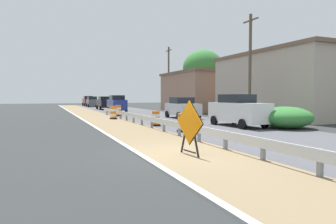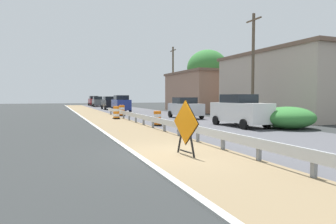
{
  "view_description": "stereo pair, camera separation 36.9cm",
  "coord_description": "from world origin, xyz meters",
  "px_view_note": "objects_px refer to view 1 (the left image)",
  "views": [
    {
      "loc": [
        -4.26,
        -9.36,
        2.01
      ],
      "look_at": [
        1.81,
        5.05,
        1.18
      ],
      "focal_mm": 31.47,
      "sensor_mm": 36.0,
      "label": 1
    },
    {
      "loc": [
        -3.92,
        -9.5,
        2.01
      ],
      "look_at": [
        1.81,
        5.05,
        1.18
      ],
      "focal_mm": 31.47,
      "sensor_mm": 36.0,
      "label": 2
    }
  ],
  "objects_px": {
    "traffic_barrel_far": "(118,111)",
    "car_trailing_far_lane": "(92,102)",
    "utility_pole_mid": "(169,78)",
    "car_distant_a": "(238,110)",
    "traffic_barrel_nearest": "(182,123)",
    "warning_sign_diamond": "(189,125)",
    "car_trailing_near_lane": "(114,102)",
    "car_lead_far_lane": "(105,103)",
    "car_mid_far_lane": "(182,108)",
    "traffic_barrel_mid": "(113,113)",
    "car_lead_near_lane": "(117,104)",
    "utility_pole_near": "(250,66)",
    "car_distant_b": "(88,101)",
    "traffic_barrel_close": "(156,119)"
  },
  "relations": [
    {
      "from": "warning_sign_diamond",
      "to": "traffic_barrel_close",
      "type": "xyz_separation_m",
      "value": [
        2.47,
        9.89,
        -0.59
      ]
    },
    {
      "from": "car_lead_near_lane",
      "to": "car_trailing_near_lane",
      "type": "bearing_deg",
      "value": -10.32
    },
    {
      "from": "warning_sign_diamond",
      "to": "utility_pole_mid",
      "type": "bearing_deg",
      "value": -119.08
    },
    {
      "from": "traffic_barrel_mid",
      "to": "utility_pole_near",
      "type": "relative_size",
      "value": 0.13
    },
    {
      "from": "utility_pole_near",
      "to": "traffic_barrel_close",
      "type": "bearing_deg",
      "value": -176.13
    },
    {
      "from": "utility_pole_mid",
      "to": "traffic_barrel_close",
      "type": "bearing_deg",
      "value": -115.34
    },
    {
      "from": "warning_sign_diamond",
      "to": "traffic_barrel_nearest",
      "type": "height_order",
      "value": "warning_sign_diamond"
    },
    {
      "from": "traffic_barrel_far",
      "to": "car_mid_far_lane",
      "type": "bearing_deg",
      "value": -47.2
    },
    {
      "from": "warning_sign_diamond",
      "to": "traffic_barrel_mid",
      "type": "relative_size",
      "value": 1.71
    },
    {
      "from": "car_mid_far_lane",
      "to": "utility_pole_near",
      "type": "relative_size",
      "value": 0.47
    },
    {
      "from": "traffic_barrel_nearest",
      "to": "car_lead_near_lane",
      "type": "bearing_deg",
      "value": 86.77
    },
    {
      "from": "car_trailing_near_lane",
      "to": "car_distant_a",
      "type": "bearing_deg",
      "value": -1.71
    },
    {
      "from": "traffic_barrel_nearest",
      "to": "car_trailing_far_lane",
      "type": "relative_size",
      "value": 0.25
    },
    {
      "from": "car_trailing_far_lane",
      "to": "car_distant_b",
      "type": "xyz_separation_m",
      "value": [
        0.03,
        5.86,
        0.05
      ]
    },
    {
      "from": "car_distant_b",
      "to": "traffic_barrel_far",
      "type": "bearing_deg",
      "value": 177.55
    },
    {
      "from": "warning_sign_diamond",
      "to": "car_distant_a",
      "type": "distance_m",
      "value": 10.43
    },
    {
      "from": "car_trailing_far_lane",
      "to": "utility_pole_mid",
      "type": "height_order",
      "value": "utility_pole_mid"
    },
    {
      "from": "traffic_barrel_far",
      "to": "car_lead_far_lane",
      "type": "height_order",
      "value": "car_lead_far_lane"
    },
    {
      "from": "car_mid_far_lane",
      "to": "car_distant_a",
      "type": "xyz_separation_m",
      "value": [
        0.23,
        -8.12,
        0.11
      ]
    },
    {
      "from": "utility_pole_mid",
      "to": "car_distant_a",
      "type": "bearing_deg",
      "value": -100.9
    },
    {
      "from": "car_lead_far_lane",
      "to": "utility_pole_mid",
      "type": "relative_size",
      "value": 0.51
    },
    {
      "from": "car_mid_far_lane",
      "to": "car_distant_a",
      "type": "bearing_deg",
      "value": 2.04
    },
    {
      "from": "traffic_barrel_nearest",
      "to": "car_mid_far_lane",
      "type": "bearing_deg",
      "value": 64.28
    },
    {
      "from": "traffic_barrel_nearest",
      "to": "car_distant_b",
      "type": "relative_size",
      "value": 0.23
    },
    {
      "from": "car_trailing_near_lane",
      "to": "car_distant_b",
      "type": "relative_size",
      "value": 0.92
    },
    {
      "from": "traffic_barrel_close",
      "to": "car_lead_far_lane",
      "type": "bearing_deg",
      "value": 86.71
    },
    {
      "from": "car_trailing_near_lane",
      "to": "utility_pole_mid",
      "type": "bearing_deg",
      "value": 14.68
    },
    {
      "from": "traffic_barrel_far",
      "to": "utility_pole_mid",
      "type": "bearing_deg",
      "value": 42.8
    },
    {
      "from": "traffic_barrel_mid",
      "to": "car_mid_far_lane",
      "type": "relative_size",
      "value": 0.28
    },
    {
      "from": "traffic_barrel_mid",
      "to": "utility_pole_mid",
      "type": "height_order",
      "value": "utility_pole_mid"
    },
    {
      "from": "car_trailing_far_lane",
      "to": "utility_pole_mid",
      "type": "relative_size",
      "value": 0.47
    },
    {
      "from": "car_trailing_near_lane",
      "to": "car_mid_far_lane",
      "type": "distance_m",
      "value": 28.39
    },
    {
      "from": "traffic_barrel_nearest",
      "to": "car_distant_a",
      "type": "relative_size",
      "value": 0.21
    },
    {
      "from": "car_mid_far_lane",
      "to": "car_distant_a",
      "type": "height_order",
      "value": "car_distant_a"
    },
    {
      "from": "traffic_barrel_far",
      "to": "car_trailing_far_lane",
      "type": "relative_size",
      "value": 0.27
    },
    {
      "from": "traffic_barrel_mid",
      "to": "car_distant_a",
      "type": "bearing_deg",
      "value": -56.8
    },
    {
      "from": "car_lead_far_lane",
      "to": "car_distant_a",
      "type": "bearing_deg",
      "value": -173.43
    },
    {
      "from": "car_trailing_near_lane",
      "to": "car_lead_far_lane",
      "type": "xyz_separation_m",
      "value": [
        -3.19,
        -7.72,
        0.03
      ]
    },
    {
      "from": "traffic_barrel_close",
      "to": "car_trailing_far_lane",
      "type": "xyz_separation_m",
      "value": [
        1.45,
        38.87,
        0.54
      ]
    },
    {
      "from": "warning_sign_diamond",
      "to": "car_distant_b",
      "type": "relative_size",
      "value": 0.42
    },
    {
      "from": "car_mid_far_lane",
      "to": "traffic_barrel_mid",
      "type": "bearing_deg",
      "value": -103.65
    },
    {
      "from": "car_lead_near_lane",
      "to": "utility_pole_near",
      "type": "height_order",
      "value": "utility_pole_near"
    },
    {
      "from": "warning_sign_diamond",
      "to": "car_mid_far_lane",
      "type": "relative_size",
      "value": 0.48
    },
    {
      "from": "car_trailing_near_lane",
      "to": "utility_pole_mid",
      "type": "distance_m",
      "value": 15.79
    },
    {
      "from": "traffic_barrel_mid",
      "to": "car_distant_b",
      "type": "bearing_deg",
      "value": 85.65
    },
    {
      "from": "traffic_barrel_nearest",
      "to": "car_trailing_far_lane",
      "type": "xyz_separation_m",
      "value": [
        1.24,
        42.6,
        0.53
      ]
    },
    {
      "from": "warning_sign_diamond",
      "to": "car_lead_near_lane",
      "type": "height_order",
      "value": "car_lead_near_lane"
    },
    {
      "from": "traffic_barrel_far",
      "to": "car_distant_a",
      "type": "relative_size",
      "value": 0.23
    },
    {
      "from": "car_lead_far_lane",
      "to": "utility_pole_near",
      "type": "xyz_separation_m",
      "value": [
        6.81,
        -25.69,
        3.45
      ]
    },
    {
      "from": "traffic_barrel_close",
      "to": "car_lead_far_lane",
      "type": "relative_size",
      "value": 0.22
    }
  ]
}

